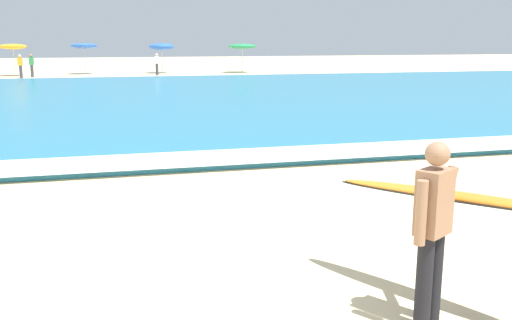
% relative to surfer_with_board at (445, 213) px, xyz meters
% --- Properties ---
extents(ground_plane, '(160.00, 160.00, 0.00)m').
position_rel_surfer_with_board_xyz_m(ground_plane, '(-2.44, 0.59, -1.03)').
color(ground_plane, beige).
extents(sea, '(120.00, 28.00, 0.14)m').
position_rel_surfer_with_board_xyz_m(sea, '(-2.44, 20.58, -0.96)').
color(sea, teal).
rests_on(sea, ground).
extents(surf_foam, '(120.00, 1.59, 0.01)m').
position_rel_surfer_with_board_xyz_m(surf_foam, '(-2.44, 7.18, -0.88)').
color(surf_foam, white).
rests_on(surf_foam, sea).
extents(surfer_with_board, '(1.64, 2.49, 1.73)m').
position_rel_surfer_with_board_xyz_m(surfer_with_board, '(0.00, 0.00, 0.00)').
color(surfer_with_board, black).
rests_on(surfer_with_board, ground).
extents(beach_umbrella_1, '(1.87, 1.88, 2.28)m').
position_rel_surfer_with_board_xyz_m(beach_umbrella_1, '(-9.40, 39.46, 1.04)').
color(beach_umbrella_1, beige).
rests_on(beach_umbrella_1, ground).
extents(beach_umbrella_2, '(1.95, 1.97, 2.35)m').
position_rel_surfer_with_board_xyz_m(beach_umbrella_2, '(-4.59, 40.46, 1.06)').
color(beach_umbrella_2, beige).
rests_on(beach_umbrella_2, ground).
extents(beach_umbrella_3, '(1.92, 1.93, 2.30)m').
position_rel_surfer_with_board_xyz_m(beach_umbrella_3, '(1.13, 40.21, 0.99)').
color(beach_umbrella_3, beige).
rests_on(beach_umbrella_3, ground).
extents(beach_umbrella_4, '(2.23, 2.23, 2.25)m').
position_rel_surfer_with_board_xyz_m(beach_umbrella_4, '(7.30, 39.55, 1.01)').
color(beach_umbrella_4, beige).
rests_on(beach_umbrella_4, ground).
extents(beachgoer_near_row_left, '(0.32, 0.20, 1.58)m').
position_rel_surfer_with_board_xyz_m(beachgoer_near_row_left, '(0.51, 37.79, -0.18)').
color(beachgoer_near_row_left, '#383842').
rests_on(beachgoer_near_row_left, ground).
extents(beachgoer_near_row_mid, '(0.32, 0.20, 1.58)m').
position_rel_surfer_with_board_xyz_m(beachgoer_near_row_mid, '(-8.06, 37.95, -0.18)').
color(beachgoer_near_row_mid, '#383842').
rests_on(beachgoer_near_row_mid, ground).
extents(beachgoer_near_row_right, '(0.32, 0.20, 1.58)m').
position_rel_surfer_with_board_xyz_m(beachgoer_near_row_right, '(-8.67, 37.06, -0.18)').
color(beachgoer_near_row_right, '#383842').
rests_on(beachgoer_near_row_right, ground).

